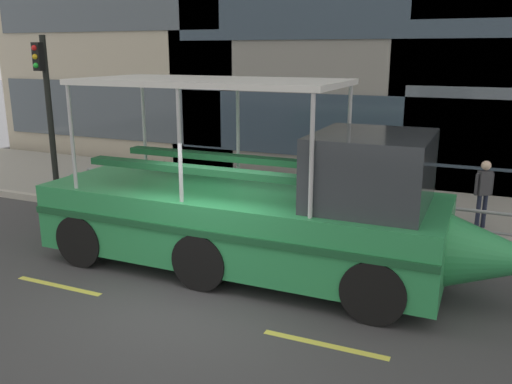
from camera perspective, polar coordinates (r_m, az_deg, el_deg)
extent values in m
plane|color=#3D3D3F|center=(9.32, -5.64, -10.43)|extent=(120.00, 120.00, 0.00)
cube|color=#99968E|center=(14.12, 5.49, -1.18)|extent=(32.00, 4.80, 0.18)
cube|color=#B2ADA3|center=(11.89, 1.69, -4.21)|extent=(32.00, 0.18, 0.18)
cube|color=#DBD64C|center=(10.05, -20.29, -9.36)|extent=(1.80, 0.12, 0.01)
cube|color=#DBD64C|center=(7.79, 7.33, -15.84)|extent=(1.80, 0.12, 0.01)
cube|color=#4C5660|center=(20.37, -15.65, 8.41)|extent=(9.35, 0.06, 2.08)
cube|color=#4C5660|center=(20.33, -16.42, 19.03)|extent=(9.35, 0.06, 2.08)
cube|color=#2D3D4C|center=(16.34, 9.31, 6.84)|extent=(11.17, 0.06, 1.93)
cube|color=#2D3D4C|center=(16.25, 9.86, 19.17)|extent=(11.17, 0.06, 1.93)
cylinder|color=gray|center=(11.73, 5.18, -0.05)|extent=(11.94, 0.07, 0.07)
cylinder|color=gray|center=(11.84, 5.14, -1.89)|extent=(11.94, 0.06, 0.06)
cylinder|color=gray|center=(14.78, -17.35, 0.86)|extent=(0.09, 0.09, 0.79)
cylinder|color=gray|center=(13.74, -11.95, 0.20)|extent=(0.09, 0.09, 0.79)
cylinder|color=gray|center=(12.84, -5.74, -0.57)|extent=(0.09, 0.09, 0.79)
cylinder|color=gray|center=(12.12, 1.32, -1.43)|extent=(0.09, 0.09, 0.79)
cylinder|color=gray|center=(11.61, 9.13, -2.36)|extent=(0.09, 0.09, 0.79)
cylinder|color=gray|center=(11.33, 17.50, -3.30)|extent=(0.09, 0.09, 0.79)
cylinder|color=black|center=(15.62, -21.12, 7.62)|extent=(0.16, 0.16, 4.19)
cube|color=black|center=(15.39, -22.20, 13.22)|extent=(0.24, 0.20, 0.72)
sphere|color=red|center=(15.32, -22.58, 14.00)|extent=(0.14, 0.14, 0.14)
sphere|color=gold|center=(15.32, -22.50, 13.19)|extent=(0.14, 0.14, 0.14)
sphere|color=green|center=(15.32, -22.41, 12.37)|extent=(0.14, 0.14, 0.14)
cube|color=#2D9351|center=(9.96, -1.75, -3.17)|extent=(7.35, 2.52, 1.23)
cone|color=#2D9351|center=(9.09, 24.99, -6.40)|extent=(1.65, 1.16, 1.16)
cylinder|color=#2D9351|center=(11.95, -17.88, -0.84)|extent=(0.37, 1.16, 1.16)
cube|color=#19512C|center=(8.83, -5.33, -4.56)|extent=(7.35, 0.04, 0.12)
cube|color=#33383D|center=(8.91, 12.21, 2.36)|extent=(1.84, 2.12, 1.18)
cube|color=silver|center=(9.74, -4.86, 11.64)|extent=(4.78, 2.32, 0.10)
cylinder|color=#B2B2B7|center=(10.06, 9.86, 5.90)|extent=(0.07, 0.07, 1.88)
cylinder|color=#B2B2B7|center=(7.95, 5.95, 3.72)|extent=(0.07, 0.07, 1.88)
cylinder|color=#B2B2B7|center=(10.82, -1.94, 6.72)|extent=(0.07, 0.07, 1.88)
cylinder|color=#B2B2B7|center=(8.90, -8.13, 4.82)|extent=(0.07, 0.07, 1.88)
cylinder|color=#B2B2B7|center=(11.97, -11.86, 7.19)|extent=(0.07, 0.07, 1.88)
cylinder|color=#B2B2B7|center=(10.26, -19.03, 5.48)|extent=(0.07, 0.07, 1.88)
cube|color=#19512C|center=(10.46, -3.11, 3.69)|extent=(4.39, 0.28, 0.12)
cube|color=#19512C|center=(9.42, -6.42, 2.38)|extent=(4.39, 0.28, 0.12)
cylinder|color=black|center=(10.39, 15.04, -5.18)|extent=(1.00, 0.28, 1.00)
cylinder|color=black|center=(8.27, 12.45, -10.31)|extent=(1.00, 0.28, 1.00)
cylinder|color=black|center=(11.15, -0.03, -3.27)|extent=(1.00, 0.28, 1.00)
cylinder|color=black|center=(9.21, -5.89, -7.35)|extent=(1.00, 0.28, 1.00)
cylinder|color=black|center=(12.37, -11.01, -1.73)|extent=(1.00, 0.28, 1.00)
cylinder|color=black|center=(10.65, -18.08, -4.93)|extent=(1.00, 0.28, 1.00)
cylinder|color=#1E2338|center=(12.71, 22.60, -1.92)|extent=(0.09, 0.09, 0.75)
cylinder|color=#1E2338|center=(12.79, 23.15, -1.88)|extent=(0.09, 0.09, 0.75)
cube|color=#38383D|center=(12.59, 23.16, 0.89)|extent=(0.32, 0.29, 0.53)
cylinder|color=#38383D|center=(12.50, 22.45, 0.74)|extent=(0.07, 0.07, 0.48)
cylinder|color=#38383D|center=(12.70, 23.85, 0.80)|extent=(0.07, 0.07, 0.48)
sphere|color=beige|center=(12.51, 23.34, 2.61)|extent=(0.21, 0.21, 0.21)
cylinder|color=#47423D|center=(12.84, 6.58, -0.69)|extent=(0.09, 0.09, 0.75)
cylinder|color=#47423D|center=(12.92, 6.03, -0.58)|extent=(0.09, 0.09, 0.75)
cube|color=#38383D|center=(12.72, 6.39, 2.14)|extent=(0.31, 0.23, 0.53)
cylinder|color=#38383D|center=(12.63, 7.09, 1.90)|extent=(0.07, 0.07, 0.48)
cylinder|color=#38383D|center=(12.83, 5.69, 2.14)|extent=(0.07, 0.07, 0.48)
sphere|color=#936B4C|center=(12.64, 6.44, 3.85)|extent=(0.21, 0.21, 0.21)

